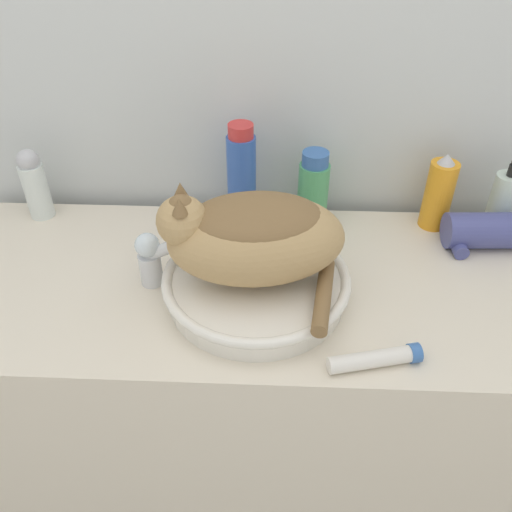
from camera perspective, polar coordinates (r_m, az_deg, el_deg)
wall_back at (r=1.19m, az=-0.98°, el=22.50°), size 8.00×0.05×2.40m
vanity_counter at (r=1.39m, az=-1.40°, el=-15.29°), size 1.25×0.53×0.81m
sink_basin at (r=1.03m, az=0.03°, el=-2.95°), size 0.36×0.36×0.06m
cat at (r=0.96m, az=-0.44°, el=2.26°), size 0.34×0.28×0.19m
faucet at (r=1.06m, az=-10.49°, el=0.11°), size 0.15×0.06×0.15m
mouthwash_bottle at (r=1.22m, az=6.03°, el=6.94°), size 0.07×0.07×0.18m
spray_bottle_trigger at (r=1.27m, az=18.68°, el=6.25°), size 0.06×0.06×0.18m
soap_pump_bottle at (r=1.32m, az=24.56°, el=5.32°), size 0.06×0.06×0.17m
shampoo_bottle_tall at (r=1.20m, az=-1.53°, el=8.37°), size 0.06×0.06×0.24m
lotion_bottle_white at (r=1.33m, az=-22.27°, el=7.03°), size 0.05×0.05×0.17m
cream_tube at (r=0.94m, az=12.50°, el=-10.52°), size 0.16×0.07×0.03m
hair_dryer at (r=1.26m, az=22.77°, el=2.41°), size 0.18×0.11×0.08m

